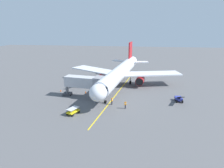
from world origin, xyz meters
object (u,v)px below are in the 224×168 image
Objects in this scene: ground_crew_marshaller at (125,105)px; safety_cone_nose_left at (86,92)px; safety_cone_nose_right at (61,90)px; ground_crew_wing_walker at (112,101)px; baggage_cart_starboard_side at (73,111)px; jet_bridge at (87,83)px; belt_loader_portside at (77,84)px; airplane at (120,73)px; belt_loader_near_nose at (179,99)px; ground_crew_loader at (110,77)px.

ground_crew_marshaller is 14.08m from safety_cone_nose_left.
safety_cone_nose_right is (18.10, -9.10, -0.61)m from ground_crew_marshaller.
baggage_cart_starboard_side is at bearing 39.94° from ground_crew_wing_walker.
jet_bridge reaches higher than belt_loader_portside.
baggage_cart_starboard_side is (-4.72, 17.98, -0.06)m from belt_loader_portside.
ground_crew_marshaller reaches higher than safety_cone_nose_left.
safety_cone_nose_left is at bearing -40.85° from ground_crew_wing_walker.
airplane is at bearing -169.57° from belt_loader_portside.
jet_bridge is at bearing 122.74° from belt_loader_portside.
baggage_cart_starboard_side is at bearing 23.95° from belt_loader_near_nose.
belt_loader_portside reaches higher than ground_crew_marshaller.
ground_crew_marshaller is 11.02m from baggage_cart_starboard_side.
ground_crew_marshaller reaches higher than safety_cone_nose_right.
ground_crew_wing_walker is at bearing 134.39° from belt_loader_portside.
safety_cone_nose_left is (7.94, -6.87, -0.61)m from ground_crew_wing_walker.
belt_loader_portside is 1.60× the size of baggage_cart_starboard_side.
baggage_cart_starboard_side is 5.34× the size of safety_cone_nose_right.
belt_loader_portside is (8.18, 8.93, -0.17)m from ground_crew_loader.
ground_crew_marshaller is at bearing 150.29° from ground_crew_wing_walker.
belt_loader_near_nose is 24.43m from baggage_cart_starboard_side.
ground_crew_loader is at bearing -73.48° from ground_crew_marshaller.
ground_crew_wing_walker is at bearing 99.78° from ground_crew_loader.
belt_loader_portside is 5.72m from safety_cone_nose_right.
baggage_cart_starboard_side is at bearing 82.67° from ground_crew_loader.
ground_crew_loader reaches higher than safety_cone_nose_right.
baggage_cart_starboard_side is at bearing 120.78° from safety_cone_nose_right.
jet_bridge is 3.92× the size of baggage_cart_starboard_side.
belt_loader_portside is at bearing -45.61° from ground_crew_wing_walker.
airplane reaches higher than ground_crew_wing_walker.
baggage_cart_starboard_side reaches higher than safety_cone_nose_left.
ground_crew_wing_walker is 1.00× the size of ground_crew_loader.
ground_crew_loader is 14.77m from safety_cone_nose_left.
ground_crew_wing_walker is at bearing 149.25° from jet_bridge.
ground_crew_marshaller is 13.42m from belt_loader_near_nose.
ground_crew_marshaller is at bearing 149.58° from jet_bridge.
ground_crew_marshaller is (-2.77, 16.09, -3.12)m from airplane.
belt_loader_portside reaches higher than baggage_cart_starboard_side.
jet_bridge is 10.16m from belt_loader_portside.
belt_loader_portside is at bearing -53.36° from safety_cone_nose_left.
jet_bridge is 20.95× the size of safety_cone_nose_right.
belt_loader_near_nose is at bearing 172.93° from safety_cone_nose_left.
belt_loader_near_nose is 0.98× the size of belt_loader_portside.
ground_crew_wing_walker is 0.37× the size of belt_loader_near_nose.
belt_loader_portside reaches higher than safety_cone_nose_left.
belt_loader_portside is at bearing -16.60° from belt_loader_near_nose.
jet_bridge reaches higher than ground_crew_wing_walker.
airplane is 12.50m from jet_bridge.
baggage_cart_starboard_side is (7.08, 5.93, -0.23)m from ground_crew_wing_walker.
safety_cone_nose_left is at bearing -38.01° from ground_crew_marshaller.
ground_crew_marshaller is 20.26m from safety_cone_nose_right.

